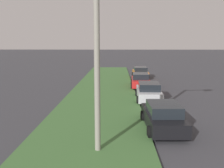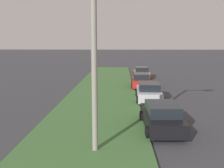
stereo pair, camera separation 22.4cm
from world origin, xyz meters
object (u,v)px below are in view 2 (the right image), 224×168
at_px(parked_car_silver, 149,92).
at_px(streetlight, 103,49).
at_px(parked_car_black, 162,117).
at_px(parked_car_red, 141,80).
at_px(parked_car_orange, 141,73).

distance_m(parked_car_silver, streetlight, 10.77).
height_order(parked_car_black, parked_car_red, same).
bearing_deg(parked_car_orange, parked_car_red, 175.26).
distance_m(parked_car_black, parked_car_orange, 19.56).
distance_m(parked_car_black, streetlight, 5.51).
bearing_deg(streetlight, parked_car_red, -10.43).
relative_size(parked_car_silver, parked_car_orange, 1.01).
xyz_separation_m(parked_car_black, parked_car_silver, (6.78, -0.07, 0.00)).
bearing_deg(parked_car_black, parked_car_red, -1.29).
xyz_separation_m(parked_car_black, streetlight, (-2.88, 2.93, 3.67)).
xyz_separation_m(parked_car_silver, streetlight, (-9.67, 3.00, 3.67)).
bearing_deg(parked_car_silver, parked_car_orange, 0.06).
distance_m(parked_car_red, parked_car_orange, 6.79).
height_order(parked_car_black, parked_car_silver, same).
xyz_separation_m(parked_car_silver, parked_car_red, (6.00, 0.11, 0.00)).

